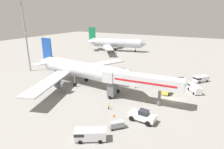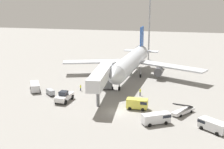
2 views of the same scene
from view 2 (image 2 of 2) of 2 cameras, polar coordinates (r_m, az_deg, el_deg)
The scene contains 14 objects.
ground_plane at distance 62.92m, azimuth 1.19°, elevation -7.23°, with size 300.00×300.00×0.00m, color gray.
airplane_at_gate at distance 88.42m, azimuth 3.65°, elevation 2.42°, with size 43.22×39.61×13.51m.
jet_bridge at distance 70.29m, azimuth -1.81°, elevation -0.14°, with size 4.76×19.87×7.32m.
pushback_tug at distance 69.84m, azimuth -9.03°, elevation -4.14°, with size 3.04×5.73×2.52m.
belt_loader_truck at distance 63.70m, azimuth 13.23°, elevation -6.64°, with size 4.82×5.63×2.91m.
service_van_rear_right at distance 79.20m, azimuth -14.36°, elevation -2.15°, with size 4.54×5.78×2.05m.
service_van_near_left at distance 57.96m, azimuth 8.45°, elevation -8.10°, with size 5.58×4.35×2.06m.
service_van_rear_left at distance 64.64m, azimuth 4.88°, elevation -5.45°, with size 4.48×2.33×2.27m.
service_van_near_center at distance 57.39m, azimuth 18.39°, elevation -9.01°, with size 5.31×4.85×1.97m.
baggage_cart_mid_right at distance 74.75m, azimuth -11.56°, elevation -3.28°, with size 2.86×2.84×1.48m.
ground_crew_worker_foreground at distance 73.28m, azimuth 5.33°, elevation -3.28°, with size 0.47×0.47×1.83m.
ground_crew_worker_midground at distance 77.20m, azimuth -5.95°, elevation -2.45°, with size 0.31×0.31×1.62m.
safety_cone_alpha at distance 75.77m, azimuth -8.21°, elevation -3.26°, with size 0.46×0.46×0.70m.
apron_light_mast at distance 112.75m, azimuth 7.16°, elevation 12.05°, with size 2.40×2.40×26.95m.
Camera 2 is at (11.76, -57.20, 23.42)m, focal length 48.41 mm.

